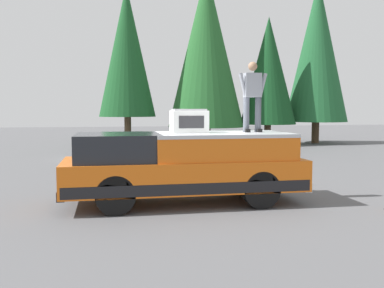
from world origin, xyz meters
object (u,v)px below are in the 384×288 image
(parked_car_navy, at_px, (236,143))
(person_on_truck_bed, at_px, (252,95))
(compressor_unit, at_px, (189,121))
(parked_car_white, at_px, (121,145))
(pickup_truck, at_px, (184,166))

(parked_car_navy, bearing_deg, person_on_truck_bed, 165.22)
(compressor_unit, bearing_deg, person_on_truck_bed, -90.96)
(person_on_truck_bed, bearing_deg, parked_car_white, 16.07)
(compressor_unit, relative_size, parked_car_navy, 0.20)
(compressor_unit, distance_m, person_on_truck_bed, 1.68)
(person_on_truck_bed, xyz_separation_m, parked_car_white, (9.94, 2.86, -1.97))
(pickup_truck, height_order, person_on_truck_bed, person_on_truck_bed)
(pickup_truck, height_order, parked_car_navy, pickup_truck)
(person_on_truck_bed, bearing_deg, compressor_unit, 89.04)
(parked_car_navy, distance_m, parked_car_white, 5.54)
(pickup_truck, xyz_separation_m, compressor_unit, (0.17, -0.15, 1.05))
(compressor_unit, height_order, person_on_truck_bed, person_on_truck_bed)
(compressor_unit, height_order, parked_car_navy, compressor_unit)
(compressor_unit, distance_m, parked_car_navy, 11.06)
(pickup_truck, relative_size, compressor_unit, 6.60)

